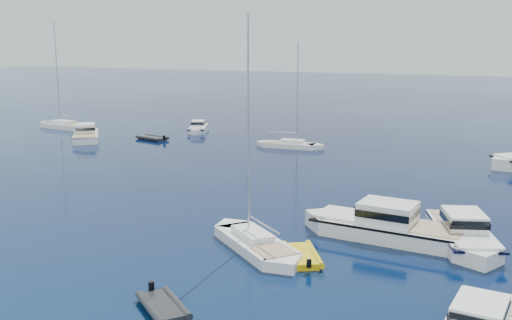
# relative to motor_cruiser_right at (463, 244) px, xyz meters

# --- Properties ---
(ground) EXTENTS (400.00, 400.00, 0.00)m
(ground) POSITION_rel_motor_cruiser_right_xyz_m (-13.70, -15.96, 0.00)
(ground) COLOR navy
(ground) RESTS_ON ground
(motor_cruiser_right) EXTENTS (5.96, 10.11, 2.54)m
(motor_cruiser_right) POSITION_rel_motor_cruiser_right_xyz_m (0.00, 0.00, 0.00)
(motor_cruiser_right) COLOR white
(motor_cruiser_right) RESTS_ON ground
(motor_cruiser_centre) EXTENTS (11.51, 4.49, 2.95)m
(motor_cruiser_centre) POSITION_rel_motor_cruiser_right_xyz_m (-4.72, -0.72, 0.00)
(motor_cruiser_centre) COLOR silver
(motor_cruiser_centre) RESTS_ON ground
(motor_cruiser_far_l) EXTENTS (8.33, 9.45, 2.55)m
(motor_cruiser_far_l) POSITION_rel_motor_cruiser_right_xyz_m (-46.77, 21.78, 0.00)
(motor_cruiser_far_l) COLOR silver
(motor_cruiser_far_l) RESTS_ON ground
(motor_cruiser_horizon) EXTENTS (4.76, 7.54, 1.90)m
(motor_cruiser_horizon) POSITION_rel_motor_cruiser_right_xyz_m (-37.26, 33.25, 0.00)
(motor_cruiser_horizon) COLOR white
(motor_cruiser_horizon) RESTS_ON ground
(sailboat_mid_r) EXTENTS (9.01, 8.10, 14.17)m
(sailboat_mid_r) POSITION_rel_motor_cruiser_right_xyz_m (-11.19, -5.94, 0.00)
(sailboat_mid_r) COLOR white
(sailboat_mid_r) RESTS_ON ground
(sailboat_centre) EXTENTS (8.61, 2.84, 12.45)m
(sailboat_centre) POSITION_rel_motor_cruiser_right_xyz_m (-21.49, 26.76, 0.00)
(sailboat_centre) COLOR silver
(sailboat_centre) RESTS_ON ground
(sailboat_far_l) EXTENTS (10.67, 4.08, 15.30)m
(sailboat_far_l) POSITION_rel_motor_cruiser_right_xyz_m (-55.68, 28.14, 0.00)
(sailboat_far_l) COLOR white
(sailboat_far_l) RESTS_ON ground
(tender_yellow) EXTENTS (3.89, 4.55, 0.95)m
(tender_yellow) POSITION_rel_motor_cruiser_right_xyz_m (-8.11, -6.39, 0.00)
(tender_yellow) COLOR #DEB80D
(tender_yellow) RESTS_ON ground
(tender_grey_near) EXTENTS (4.01, 3.77, 0.95)m
(tender_grey_near) POSITION_rel_motor_cruiser_right_xyz_m (-11.67, -15.20, 0.00)
(tender_grey_near) COLOR black
(tender_grey_near) RESTS_ON ground
(tender_grey_far) EXTENTS (4.68, 3.21, 0.95)m
(tender_grey_far) POSITION_rel_motor_cruiser_right_xyz_m (-39.11, 24.95, 0.00)
(tender_grey_far) COLOR black
(tender_grey_far) RESTS_ON ground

